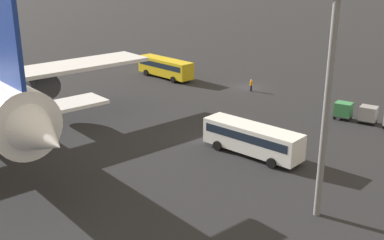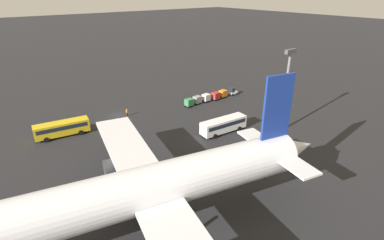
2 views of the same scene
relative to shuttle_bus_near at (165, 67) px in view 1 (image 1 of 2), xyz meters
name	(u,v)px [view 1 (image 1 of 2)]	position (x,y,z in m)	size (l,w,h in m)	color
ground_plane	(249,87)	(-13.57, -3.20, -1.83)	(600.00, 600.00, 0.00)	#232326
shuttle_bus_near	(165,67)	(0.00, 0.00, 0.00)	(10.72, 3.96, 3.03)	gold
shuttle_bus_far	(252,138)	(-27.15, 18.54, -0.01)	(10.49, 3.58, 3.00)	white
worker_person	(251,85)	(-14.99, -1.52, -0.95)	(0.38, 0.38, 1.74)	#1E1E2D
cargo_cart_grey	(368,114)	(-33.06, 2.22, -0.63)	(2.14, 1.85, 2.06)	#38383D
cargo_cart_green	(343,110)	(-30.18, 2.51, -0.63)	(2.14, 1.85, 2.06)	#38383D
light_pole	(329,80)	(-37.07, 25.45, 8.71)	(2.80, 0.70, 17.13)	slate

